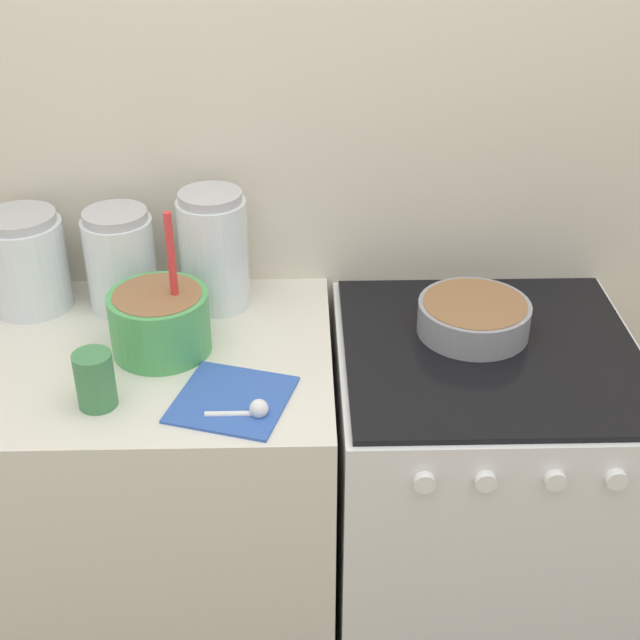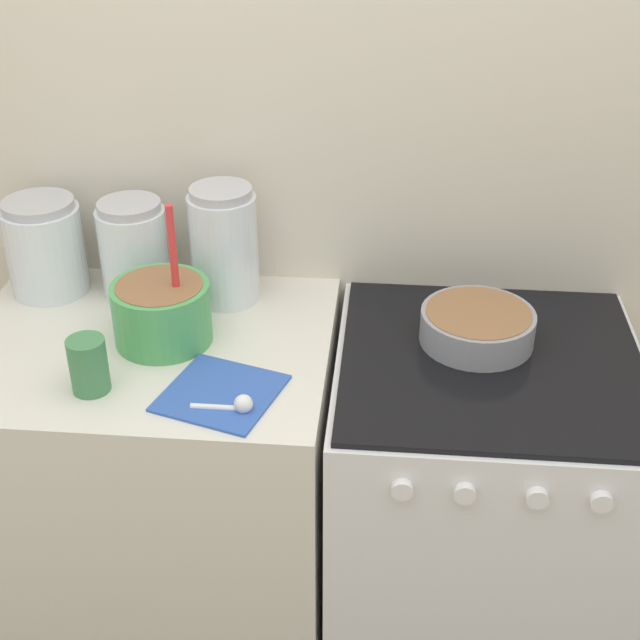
{
  "view_description": "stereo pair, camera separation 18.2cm",
  "coord_description": "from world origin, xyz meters",
  "views": [
    {
      "loc": [
        -0.06,
        -1.23,
        1.91
      ],
      "look_at": [
        -0.02,
        0.35,
        0.96
      ],
      "focal_mm": 50.0,
      "sensor_mm": 36.0,
      "label": 1
    },
    {
      "loc": [
        0.12,
        -1.23,
        1.91
      ],
      "look_at": [
        -0.02,
        0.35,
        0.96
      ],
      "focal_mm": 50.0,
      "sensor_mm": 36.0,
      "label": 2
    }
  ],
  "objects": [
    {
      "name": "stove",
      "position": [
        0.33,
        0.31,
        0.45
      ],
      "size": [
        0.64,
        0.64,
        0.91
      ],
      "color": "silver",
      "rests_on": "ground_plane"
    },
    {
      "name": "storage_jar_right",
      "position": [
        -0.25,
        0.52,
        1.02
      ],
      "size": [
        0.15,
        0.15,
        0.27
      ],
      "color": "silver",
      "rests_on": "countertop_cabinet"
    },
    {
      "name": "storage_jar_middle",
      "position": [
        -0.46,
        0.52,
        1.0
      ],
      "size": [
        0.15,
        0.15,
        0.23
      ],
      "color": "silver",
      "rests_on": "countertop_cabinet"
    },
    {
      "name": "storage_jar_left",
      "position": [
        -0.66,
        0.52,
        1.0
      ],
      "size": [
        0.18,
        0.18,
        0.22
      ],
      "color": "silver",
      "rests_on": "countertop_cabinet"
    },
    {
      "name": "measuring_spoon",
      "position": [
        -0.15,
        0.09,
        0.92
      ],
      "size": [
        0.12,
        0.04,
        0.04
      ],
      "color": "white",
      "rests_on": "countertop_cabinet"
    },
    {
      "name": "baking_pan",
      "position": [
        0.3,
        0.38,
        0.95
      ],
      "size": [
        0.24,
        0.24,
        0.07
      ],
      "color": "gray",
      "rests_on": "stove"
    },
    {
      "name": "recipe_page",
      "position": [
        -0.19,
        0.14,
        0.91
      ],
      "size": [
        0.26,
        0.26,
        0.01
      ],
      "color": "#3359B2",
      "rests_on": "countertop_cabinet"
    },
    {
      "name": "mixing_bowl",
      "position": [
        -0.35,
        0.33,
        0.98
      ],
      "size": [
        0.2,
        0.2,
        0.31
      ],
      "color": "#4CA559",
      "rests_on": "countertop_cabinet"
    },
    {
      "name": "wall_back",
      "position": [
        0.0,
        0.65,
        1.2
      ],
      "size": [
        4.56,
        0.05,
        2.4
      ],
      "color": "beige",
      "rests_on": "ground_plane"
    },
    {
      "name": "tin_can",
      "position": [
        -0.45,
        0.14,
        0.96
      ],
      "size": [
        0.07,
        0.07,
        0.11
      ],
      "color": "#3F7F4C",
      "rests_on": "countertop_cabinet"
    },
    {
      "name": "countertop_cabinet",
      "position": [
        -0.39,
        0.31,
        0.45
      ],
      "size": [
        0.78,
        0.63,
        0.91
      ],
      "color": "silver",
      "rests_on": "ground_plane"
    }
  ]
}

